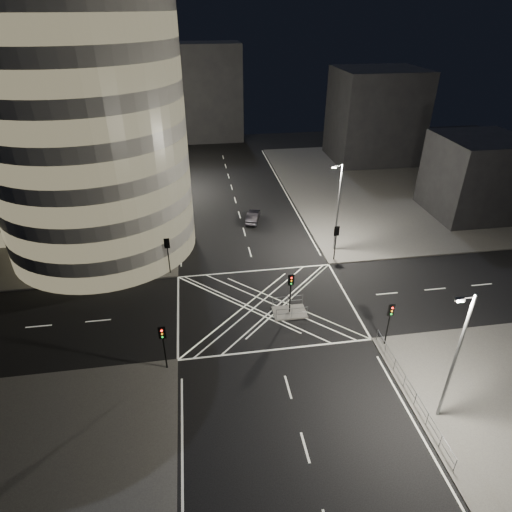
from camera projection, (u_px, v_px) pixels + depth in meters
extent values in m
plane|color=black|center=(265.00, 305.00, 39.80)|extent=(120.00, 120.00, 0.00)
cube|color=#4C4A47|center=(25.00, 207.00, 58.93)|extent=(42.00, 42.00, 0.15)
cube|color=#4C4A47|center=(419.00, 183.00, 66.53)|extent=(42.00, 42.00, 0.15)
cube|color=slate|center=(289.00, 312.00, 38.75)|extent=(3.00, 2.00, 0.15)
cylinder|color=gray|center=(87.00, 136.00, 43.17)|extent=(20.00, 20.00, 25.00)
cube|color=gray|center=(14.00, 117.00, 50.37)|extent=(20.00, 18.00, 25.00)
cube|color=gray|center=(82.00, 100.00, 66.97)|extent=(24.00, 16.00, 22.00)
cube|color=black|center=(375.00, 115.00, 73.34)|extent=(14.00, 12.00, 15.00)
cube|color=black|center=(475.00, 176.00, 54.72)|extent=(10.00, 10.00, 10.00)
cube|color=black|center=(195.00, 93.00, 84.03)|extent=(18.00, 8.00, 18.00)
cylinder|color=black|center=(153.00, 251.00, 45.26)|extent=(0.32, 0.32, 2.94)
ellipsoid|color=black|center=(150.00, 230.00, 43.97)|extent=(3.85, 3.85, 4.43)
cylinder|color=black|center=(156.00, 225.00, 50.28)|extent=(0.32, 0.32, 3.27)
ellipsoid|color=black|center=(153.00, 203.00, 48.85)|extent=(4.22, 4.22, 4.85)
cylinder|color=black|center=(158.00, 205.00, 55.44)|extent=(0.32, 0.32, 3.03)
ellipsoid|color=black|center=(156.00, 186.00, 54.12)|extent=(3.90, 3.90, 4.48)
cylinder|color=black|center=(160.00, 187.00, 60.45)|extent=(0.32, 0.32, 3.40)
ellipsoid|color=black|center=(157.00, 166.00, 58.86)|extent=(5.19, 5.19, 5.96)
cylinder|color=black|center=(161.00, 172.00, 65.53)|extent=(0.32, 0.32, 3.52)
ellipsoid|color=black|center=(159.00, 155.00, 64.13)|extent=(3.56, 3.56, 4.10)
cylinder|color=black|center=(169.00, 260.00, 43.60)|extent=(0.12, 0.12, 3.00)
cube|color=black|center=(167.00, 243.00, 42.60)|extent=(0.28, 0.22, 0.90)
cube|color=black|center=(167.00, 243.00, 42.60)|extent=(0.55, 0.04, 1.10)
cylinder|color=black|center=(165.00, 353.00, 32.03)|extent=(0.12, 0.12, 3.00)
cube|color=black|center=(162.00, 333.00, 31.03)|extent=(0.28, 0.22, 0.90)
cube|color=black|center=(162.00, 333.00, 31.03)|extent=(0.55, 0.04, 1.10)
cylinder|color=black|center=(335.00, 247.00, 45.90)|extent=(0.12, 0.12, 3.00)
cube|color=black|center=(337.00, 231.00, 44.91)|extent=(0.28, 0.22, 0.90)
cube|color=black|center=(337.00, 231.00, 44.91)|extent=(0.55, 0.04, 1.10)
cylinder|color=black|center=(387.00, 329.00, 34.33)|extent=(0.12, 0.12, 3.00)
cube|color=black|center=(391.00, 310.00, 33.34)|extent=(0.28, 0.22, 0.90)
cube|color=black|center=(391.00, 310.00, 33.34)|extent=(0.55, 0.04, 1.10)
cylinder|color=black|center=(290.00, 298.00, 37.95)|extent=(0.12, 0.12, 3.00)
cube|color=black|center=(291.00, 280.00, 36.96)|extent=(0.28, 0.22, 0.90)
cube|color=black|center=(291.00, 280.00, 36.96)|extent=(0.55, 0.04, 1.10)
cylinder|color=slate|center=(160.00, 208.00, 46.14)|extent=(0.20, 0.20, 10.00)
cylinder|color=slate|center=(159.00, 165.00, 43.73)|extent=(0.90, 0.10, 0.10)
cube|color=slate|center=(164.00, 165.00, 43.84)|extent=(0.50, 0.25, 0.18)
cube|color=white|center=(164.00, 166.00, 43.90)|extent=(0.42, 0.20, 0.05)
cylinder|color=slate|center=(165.00, 157.00, 61.45)|extent=(0.20, 0.20, 10.00)
cylinder|color=slate|center=(164.00, 123.00, 59.04)|extent=(0.90, 0.10, 0.10)
cube|color=slate|center=(168.00, 123.00, 59.15)|extent=(0.50, 0.25, 0.18)
cube|color=white|center=(168.00, 124.00, 59.21)|extent=(0.42, 0.20, 0.05)
cylinder|color=slate|center=(338.00, 209.00, 46.08)|extent=(0.20, 0.20, 10.00)
cylinder|color=slate|center=(338.00, 165.00, 43.55)|extent=(0.90, 0.10, 0.10)
cube|color=slate|center=(334.00, 166.00, 43.54)|extent=(0.50, 0.25, 0.18)
cube|color=white|center=(334.00, 168.00, 43.60)|extent=(0.42, 0.20, 0.05)
cylinder|color=slate|center=(455.00, 360.00, 26.52)|extent=(0.20, 0.20, 10.00)
cylinder|color=slate|center=(468.00, 297.00, 23.99)|extent=(0.90, 0.10, 0.10)
cube|color=slate|center=(460.00, 299.00, 23.98)|extent=(0.50, 0.25, 0.18)
cube|color=white|center=(459.00, 301.00, 24.04)|extent=(0.42, 0.20, 0.05)
cube|color=slate|center=(410.00, 390.00, 30.20)|extent=(0.06, 11.70, 1.10)
cube|color=slate|center=(292.00, 313.00, 37.67)|extent=(2.80, 0.06, 1.10)
cube|color=slate|center=(288.00, 301.00, 39.20)|extent=(2.80, 0.06, 1.10)
imported|color=black|center=(253.00, 217.00, 54.77)|extent=(2.56, 4.38, 1.37)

